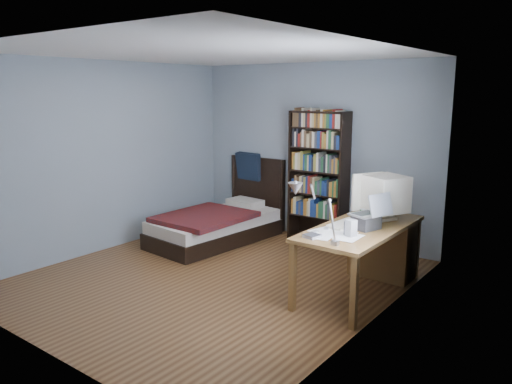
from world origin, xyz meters
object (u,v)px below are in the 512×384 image
laptop (368,219)px  keyboard (345,224)px  bed (219,222)px  bookshelf (318,177)px  crt_monitor (383,194)px  soda_can (362,214)px  desk_lamp (302,195)px  speaker (351,228)px  desk (378,244)px

laptop → keyboard: size_ratio=0.86×
keyboard → bed: bearing=168.9°
laptop → bookshelf: bookshelf is taller
crt_monitor → soda_can: (-0.16, -0.16, -0.22)m
bookshelf → crt_monitor: bearing=-34.6°
desk_lamp → soda_can: desk_lamp is taller
keyboard → speaker: (0.23, -0.33, 0.07)m
desk → laptop: laptop is taller
bookshelf → speaker: bearing=-51.9°
crt_monitor → soda_can: bearing=-134.7°
bed → desk_lamp: bearing=-34.7°
crt_monitor → bed: (-2.50, 0.13, -0.75)m
desk_lamp → desk: bearing=88.8°
laptop → keyboard: (-0.24, -0.02, -0.09)m
desk → speaker: size_ratio=9.92×
desk → bed: (-2.45, 0.10, -0.16)m
laptop → desk_lamp: 1.14m
desk_lamp → bookshelf: 2.80m
crt_monitor → desk_lamp: (-0.08, -1.54, 0.23)m
keyboard → bookshelf: (-1.15, 1.43, 0.18)m
desk → laptop: 0.67m
keyboard → bed: size_ratio=0.22×
desk → bed: bearing=177.8°
laptop → desk: bearing=100.4°
laptop → crt_monitor: bearing=95.6°
bookshelf → soda_can: bearing=-42.6°
crt_monitor → desk_lamp: size_ratio=0.91×
keyboard → soda_can: 0.35m
desk_lamp → keyboard: size_ratio=1.41×
desk → crt_monitor: 0.59m
laptop → speaker: (-0.01, -0.36, -0.02)m
keyboard → soda_can: soda_can is taller
desk → keyboard: bearing=-105.4°
desk_lamp → bookshelf: size_ratio=0.35×
laptop → speaker: bearing=-91.6°
desk_lamp → bed: 3.10m
speaker → bed: bearing=176.8°
crt_monitor → bookshelf: 1.64m
keyboard → speaker: size_ratio=2.68×
soda_can → bookshelf: size_ratio=0.06×
desk → soda_can: (-0.11, -0.20, 0.37)m
laptop → keyboard: 0.26m
soda_can → bed: size_ratio=0.06×
crt_monitor → laptop: size_ratio=1.50×
desk → desk_lamp: bearing=-91.2°
desk → speaker: bearing=-84.4°
desk → crt_monitor: bearing=-36.6°
crt_monitor → keyboard: 0.60m
soda_can → bookshelf: (-1.19, 1.09, 0.14)m
crt_monitor → speaker: bearing=-87.5°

